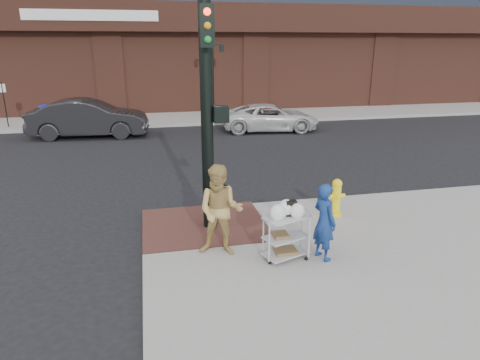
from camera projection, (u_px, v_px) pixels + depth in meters
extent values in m
plane|color=black|center=(238.00, 245.00, 9.17)|extent=(220.00, 220.00, 0.00)
cube|color=gray|center=(294.00, 87.00, 41.47)|extent=(65.00, 36.00, 0.15)
cube|color=#4F2D25|center=(204.00, 224.00, 9.84)|extent=(2.80, 2.40, 0.01)
cylinder|color=black|center=(213.00, 80.00, 23.80)|extent=(0.16, 0.16, 4.00)
cube|color=black|center=(212.00, 45.00, 23.22)|extent=(1.20, 0.06, 0.06)
cube|color=black|center=(202.00, 49.00, 23.17)|extent=(0.22, 0.22, 0.35)
cube|color=black|center=(222.00, 49.00, 23.40)|extent=(0.22, 0.22, 0.35)
cylinder|color=black|center=(5.00, 105.00, 21.00)|extent=(0.05, 0.05, 2.20)
cylinder|color=black|center=(207.00, 117.00, 9.01)|extent=(0.26, 0.26, 5.00)
cube|color=black|center=(221.00, 114.00, 9.05)|extent=(0.32, 0.28, 0.34)
cube|color=#FF260C|center=(228.00, 114.00, 9.08)|extent=(0.02, 0.18, 0.22)
cube|color=black|center=(207.00, 26.00, 8.20)|extent=(0.28, 0.18, 0.80)
imported|color=navy|center=(324.00, 222.00, 8.09)|extent=(0.52, 0.64, 1.52)
imported|color=tan|center=(221.00, 211.00, 8.23)|extent=(1.06, 0.94, 1.82)
imported|color=black|center=(89.00, 118.00, 19.51)|extent=(5.37, 2.28, 1.72)
imported|color=silver|center=(270.00, 118.00, 20.95)|extent=(4.94, 2.75, 1.31)
cube|color=#B2B3B8|center=(287.00, 217.00, 8.06)|extent=(0.95, 0.72, 0.03)
cube|color=#B2B3B8|center=(286.00, 237.00, 8.18)|extent=(0.95, 0.72, 0.03)
cube|color=#B2B3B8|center=(285.00, 253.00, 8.29)|extent=(0.95, 0.72, 0.03)
cube|color=black|center=(291.00, 209.00, 8.08)|extent=(0.21, 0.13, 0.30)
cube|color=brown|center=(280.00, 235.00, 8.15)|extent=(0.28, 0.32, 0.07)
cube|color=brown|center=(285.00, 251.00, 8.27)|extent=(0.43, 0.34, 0.07)
cylinder|color=yellow|center=(335.00, 213.00, 10.39)|extent=(0.30, 0.30, 0.09)
cylinder|color=yellow|center=(336.00, 198.00, 10.27)|extent=(0.22, 0.22, 0.67)
sphere|color=yellow|center=(337.00, 184.00, 10.16)|extent=(0.24, 0.24, 0.24)
cylinder|color=yellow|center=(336.00, 196.00, 10.26)|extent=(0.43, 0.10, 0.10)
cube|color=#B3141F|center=(66.00, 115.00, 21.74)|extent=(0.42, 0.38, 0.94)
cube|color=yellow|center=(85.00, 116.00, 21.78)|extent=(0.47, 0.44, 0.89)
cube|color=#172297|center=(45.00, 115.00, 21.86)|extent=(0.50, 0.48, 0.99)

